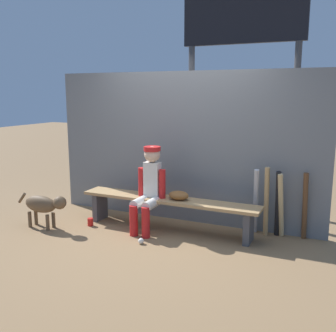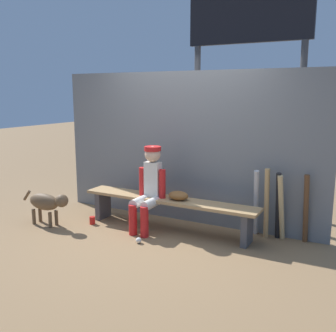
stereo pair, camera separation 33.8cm
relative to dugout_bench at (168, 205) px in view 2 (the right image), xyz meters
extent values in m
plane|color=olive|center=(0.00, 0.00, -0.36)|extent=(30.00, 30.00, 0.00)
cube|color=slate|center=(0.00, 0.49, 0.73)|extent=(4.08, 0.03, 2.17)
cube|color=tan|center=(0.00, 0.00, 0.08)|extent=(2.53, 0.36, 0.04)
cube|color=#4C4C51|center=(-1.12, 0.00, -0.15)|extent=(0.08, 0.29, 0.41)
cube|color=#4C4C51|center=(1.12, 0.00, -0.15)|extent=(0.08, 0.29, 0.41)
cube|color=silver|center=(-0.24, 0.00, 0.34)|extent=(0.22, 0.13, 0.48)
sphere|color=beige|center=(-0.24, 0.00, 0.69)|extent=(0.22, 0.22, 0.22)
cylinder|color=red|center=(-0.24, 0.00, 0.77)|extent=(0.23, 0.23, 0.06)
cylinder|color=silver|center=(-0.33, -0.19, 0.06)|extent=(0.13, 0.38, 0.13)
cylinder|color=red|center=(-0.33, -0.38, -0.15)|extent=(0.11, 0.11, 0.41)
cylinder|color=red|center=(-0.40, -0.02, 0.29)|extent=(0.09, 0.09, 0.41)
cylinder|color=silver|center=(-0.15, -0.19, 0.06)|extent=(0.13, 0.38, 0.13)
cylinder|color=red|center=(-0.15, -0.38, -0.15)|extent=(0.11, 0.11, 0.41)
cylinder|color=red|center=(-0.08, -0.02, 0.29)|extent=(0.09, 0.09, 0.41)
ellipsoid|color=brown|center=(0.16, 0.00, 0.16)|extent=(0.28, 0.20, 0.12)
cylinder|color=#B7B7BC|center=(1.12, 0.34, 0.10)|extent=(0.11, 0.26, 0.91)
cylinder|color=tan|center=(1.27, 0.32, 0.11)|extent=(0.07, 0.14, 0.94)
cylinder|color=black|center=(1.41, 0.35, 0.09)|extent=(0.07, 0.22, 0.90)
cylinder|color=tan|center=(1.45, 0.33, 0.08)|extent=(0.10, 0.26, 0.88)
cylinder|color=brown|center=(1.74, 0.41, 0.09)|extent=(0.09, 0.16, 0.89)
sphere|color=white|center=(-0.10, -0.60, -0.32)|extent=(0.07, 0.07, 0.07)
cylinder|color=red|center=(-1.08, -0.30, -0.30)|extent=(0.08, 0.08, 0.11)
cylinder|color=silver|center=(-0.17, -0.03, 0.15)|extent=(0.08, 0.08, 0.11)
cylinder|color=#3F3F42|center=(-0.24, 1.47, 0.95)|extent=(0.10, 0.10, 2.61)
cylinder|color=#3F3F42|center=(1.42, 1.47, 0.95)|extent=(0.10, 0.10, 2.61)
cube|color=black|center=(0.59, 1.47, 2.65)|extent=(1.91, 0.08, 0.80)
ellipsoid|color=brown|center=(-1.67, -0.64, -0.02)|extent=(0.52, 0.20, 0.24)
sphere|color=brown|center=(-1.33, -0.64, 0.04)|extent=(0.18, 0.18, 0.18)
cylinder|color=brown|center=(-2.01, -0.64, 0.03)|extent=(0.15, 0.04, 0.16)
cylinder|color=brown|center=(-1.51, -0.58, -0.25)|extent=(0.05, 0.05, 0.22)
cylinder|color=brown|center=(-1.51, -0.70, -0.25)|extent=(0.05, 0.05, 0.22)
cylinder|color=brown|center=(-1.83, -0.58, -0.25)|extent=(0.05, 0.05, 0.22)
cylinder|color=brown|center=(-1.83, -0.70, -0.25)|extent=(0.05, 0.05, 0.22)
camera|label=1|loc=(2.12, -4.65, 1.52)|focal=41.42mm
camera|label=2|loc=(2.42, -4.50, 1.52)|focal=41.42mm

